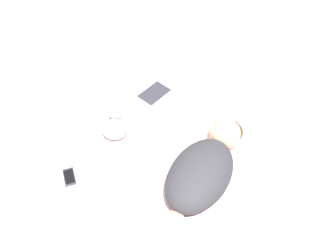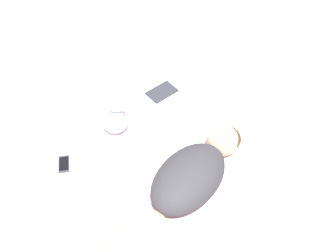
{
  "view_description": "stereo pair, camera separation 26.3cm",
  "coord_description": "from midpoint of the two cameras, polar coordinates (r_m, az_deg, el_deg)",
  "views": [
    {
      "loc": [
        0.13,
        -1.31,
        2.53
      ],
      "look_at": [
        -0.04,
        0.41,
        0.55
      ],
      "focal_mm": 42.0,
      "sensor_mm": 36.0,
      "label": 1
    },
    {
      "loc": [
        0.39,
        -1.26,
        2.53
      ],
      "look_at": [
        -0.04,
        0.41,
        0.55
      ],
      "focal_mm": 42.0,
      "sensor_mm": 36.0,
      "label": 2
    }
  ],
  "objects": [
    {
      "name": "bed",
      "position": [
        2.64,
        1.53,
        -11.19
      ],
      "size": [
        1.55,
        2.31,
        0.5
      ],
      "color": "beige",
      "rests_on": "ground_plane"
    },
    {
      "name": "cell_phone",
      "position": [
        2.54,
        -12.04,
        -5.61
      ],
      "size": [
        0.12,
        0.15,
        0.01
      ],
      "rotation": [
        0.0,
        0.0,
        0.43
      ],
      "color": "#333842",
      "rests_on": "bed"
    },
    {
      "name": "open_magazine",
      "position": [
        2.97,
        0.3,
        5.88
      ],
      "size": [
        0.55,
        0.52,
        0.01
      ],
      "rotation": [
        0.0,
        0.0,
        -0.62
      ],
      "color": "white",
      "rests_on": "bed"
    },
    {
      "name": "plush_toy",
      "position": [
        2.61,
        -4.85,
        0.99
      ],
      "size": [
        0.17,
        0.19,
        0.24
      ],
      "color": "#B2BCCC",
      "rests_on": "bed"
    },
    {
      "name": "ground_plane",
      "position": [
        2.85,
        1.43,
        -13.64
      ],
      "size": [
        12.0,
        12.0,
        0.0
      ],
      "primitive_type": "plane",
      "color": "#B7A88E"
    },
    {
      "name": "person",
      "position": [
        2.29,
        5.13,
        -9.24
      ],
      "size": [
        0.73,
        1.28,
        0.22
      ],
      "rotation": [
        0.0,
        0.0,
        -0.41
      ],
      "color": "#DBB28E",
      "rests_on": "bed"
    }
  ]
}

